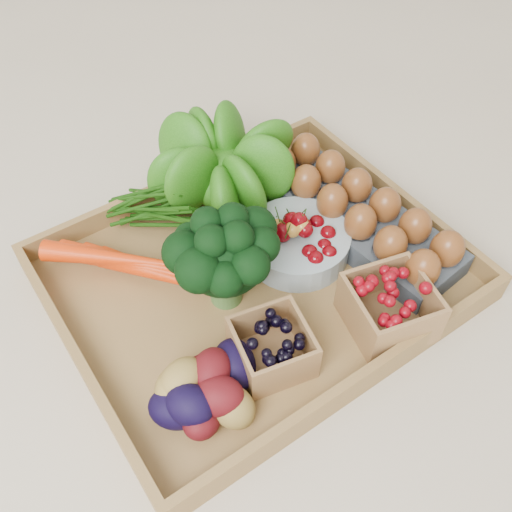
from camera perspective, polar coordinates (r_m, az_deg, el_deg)
ground at (r=0.84m, az=0.00°, el=-2.66°), size 4.00×4.00×0.00m
tray at (r=0.84m, az=0.00°, el=-2.34°), size 0.55×0.45×0.01m
carrots at (r=0.83m, az=-12.28°, el=-0.81°), size 0.21×0.15×0.05m
lettuce at (r=0.89m, az=-3.46°, el=9.33°), size 0.15×0.15×0.15m
broccoli at (r=0.76m, az=-3.14°, el=-1.54°), size 0.15×0.15×0.12m
cherry_bowl at (r=0.85m, az=4.12°, el=1.32°), size 0.16×0.16×0.04m
egg_carton at (r=0.89m, az=9.90°, el=3.57°), size 0.15×0.35×0.04m
potatoes at (r=0.68m, az=-5.57°, el=-12.85°), size 0.16×0.16×0.09m
punnet_blackberry at (r=0.72m, az=1.62°, el=-9.08°), size 0.11×0.11×0.06m
punnet_raspberry at (r=0.77m, az=13.19°, el=-5.00°), size 0.13×0.13×0.07m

